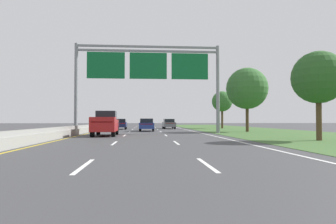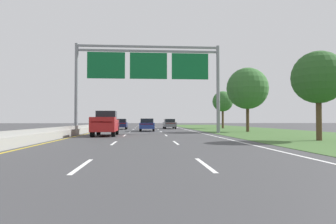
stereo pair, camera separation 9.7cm
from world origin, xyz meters
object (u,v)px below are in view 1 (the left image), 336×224
(overhead_sign_gantry, at_px, (148,70))
(roadside_tree_mid, at_px, (247,89))
(car_navy_left_lane_sedan, at_px, (121,124))
(roadside_tree_far, at_px, (222,102))
(pickup_truck_red, at_px, (105,123))
(roadside_tree_near, at_px, (318,78))
(car_blue_centre_lane_sedan, at_px, (147,125))
(car_grey_right_lane_sedan, at_px, (169,124))

(overhead_sign_gantry, height_order, roadside_tree_mid, overhead_sign_gantry)
(car_navy_left_lane_sedan, height_order, roadside_tree_far, roadside_tree_far)
(pickup_truck_red, xyz_separation_m, roadside_tree_near, (15.02, -7.72, 3.13))
(pickup_truck_red, relative_size, car_blue_centre_lane_sedan, 1.23)
(roadside_tree_mid, bearing_deg, car_navy_left_lane_sedan, 143.40)
(roadside_tree_far, bearing_deg, car_blue_centre_lane_sedan, -138.29)
(car_blue_centre_lane_sedan, bearing_deg, roadside_tree_mid, -105.15)
(pickup_truck_red, xyz_separation_m, roadside_tree_far, (16.25, 22.18, 3.39))
(overhead_sign_gantry, bearing_deg, roadside_tree_far, 55.25)
(pickup_truck_red, distance_m, car_navy_left_lane_sedan, 19.30)
(car_navy_left_lane_sedan, bearing_deg, pickup_truck_red, 179.65)
(overhead_sign_gantry, height_order, roadside_tree_near, overhead_sign_gantry)
(car_grey_right_lane_sedan, relative_size, roadside_tree_near, 0.74)
(pickup_truck_red, bearing_deg, roadside_tree_far, -37.33)
(pickup_truck_red, bearing_deg, roadside_tree_mid, -64.78)
(pickup_truck_red, bearing_deg, car_grey_right_lane_sedan, -20.04)
(car_blue_centre_lane_sedan, bearing_deg, overhead_sign_gantry, -178.32)
(roadside_tree_far, bearing_deg, roadside_tree_near, -92.34)
(overhead_sign_gantry, relative_size, car_blue_centre_lane_sedan, 3.41)
(car_grey_right_lane_sedan, bearing_deg, overhead_sign_gantry, 167.12)
(roadside_tree_near, distance_m, roadside_tree_mid, 15.41)
(overhead_sign_gantry, distance_m, pickup_truck_red, 7.93)
(overhead_sign_gantry, xyz_separation_m, car_grey_right_lane_sedan, (3.49, 17.04, -5.76))
(car_grey_right_lane_sedan, distance_m, roadside_tree_far, 9.70)
(car_blue_centre_lane_sedan, distance_m, roadside_tree_near, 22.14)
(car_blue_centre_lane_sedan, xyz_separation_m, car_navy_left_lane_sedan, (-3.91, 8.31, 0.00))
(roadside_tree_near, bearing_deg, car_blue_centre_lane_sedan, 121.19)
(car_navy_left_lane_sedan, bearing_deg, roadside_tree_near, -151.57)
(overhead_sign_gantry, bearing_deg, car_grey_right_lane_sedan, 78.41)
(roadside_tree_near, bearing_deg, roadside_tree_far, 87.66)
(car_navy_left_lane_sedan, bearing_deg, overhead_sign_gantry, -166.01)
(car_grey_right_lane_sedan, bearing_deg, roadside_tree_far, -85.61)
(car_navy_left_lane_sedan, bearing_deg, roadside_tree_mid, -127.60)
(car_navy_left_lane_sedan, relative_size, roadside_tree_mid, 0.59)
(roadside_tree_mid, relative_size, roadside_tree_far, 1.22)
(roadside_tree_mid, distance_m, roadside_tree_far, 14.56)
(car_navy_left_lane_sedan, relative_size, car_grey_right_lane_sedan, 1.00)
(car_blue_centre_lane_sedan, height_order, roadside_tree_mid, roadside_tree_mid)
(car_blue_centre_lane_sedan, distance_m, car_navy_left_lane_sedan, 9.18)
(pickup_truck_red, distance_m, roadside_tree_near, 17.18)
(pickup_truck_red, relative_size, roadside_tree_near, 0.91)
(car_blue_centre_lane_sedan, xyz_separation_m, roadside_tree_far, (12.55, 11.19, 3.65))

